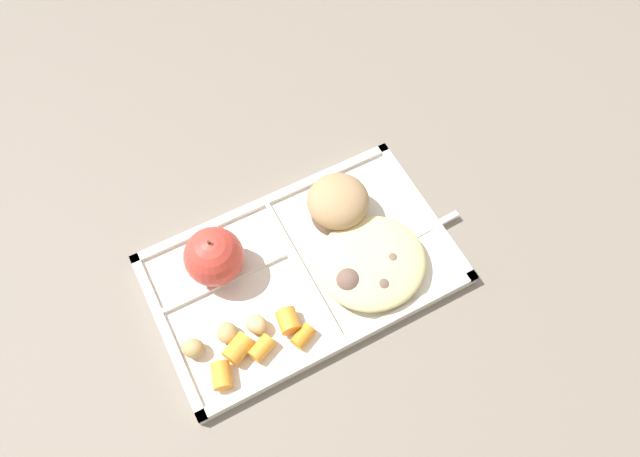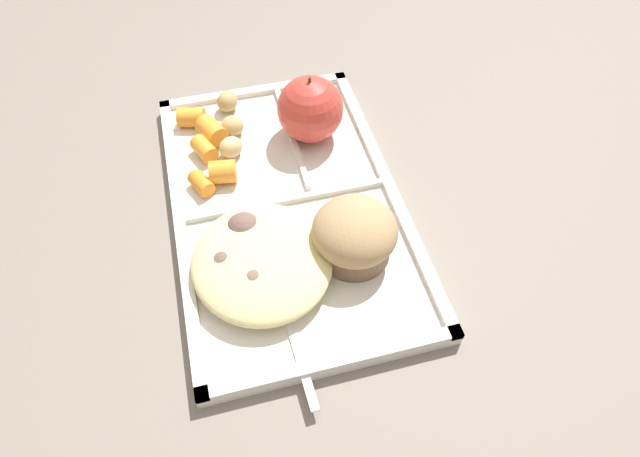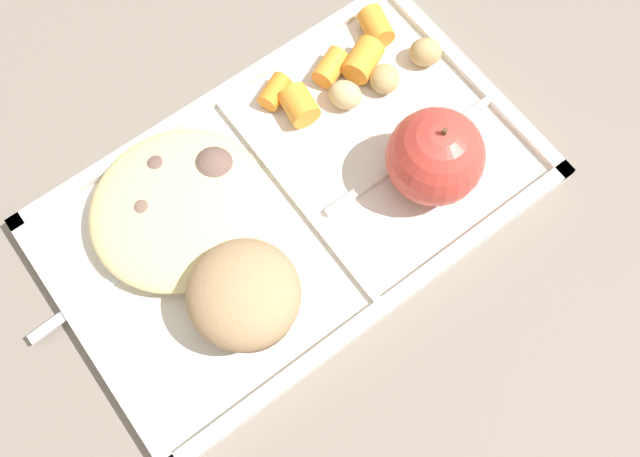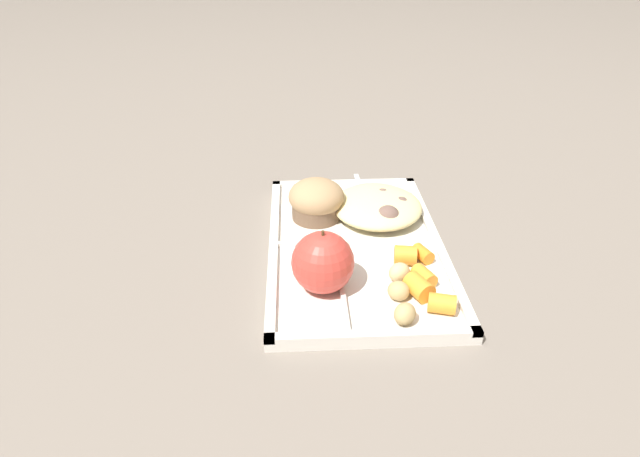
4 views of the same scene
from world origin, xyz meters
TOP-DOWN VIEW (x-y plane):
  - ground at (0.00, 0.00)m, footprint 6.00×6.00m
  - lunch_tray at (-0.00, 0.00)m, footprint 0.40×0.24m
  - green_apple at (-0.10, 0.05)m, footprint 0.08×0.08m
  - bran_muffin at (0.08, 0.05)m, footprint 0.08×0.08m
  - carrot_slice_small at (-0.15, -0.08)m, footprint 0.03×0.04m
  - carrot_slice_near_corner at (-0.09, -0.08)m, footprint 0.04×0.03m
  - carrot_slice_center at (-0.05, -0.06)m, footprint 0.03×0.03m
  - carrot_slice_diagonal at (-0.04, -0.09)m, footprint 0.03×0.03m
  - carrot_slice_back at (-0.12, -0.06)m, footprint 0.04×0.04m
  - potato_chunk_golden at (-0.09, -0.05)m, footprint 0.04×0.04m
  - potato_chunk_browned at (-0.12, -0.04)m, footprint 0.04×0.04m
  - potato_chunk_corner at (-0.17, -0.04)m, footprint 0.04×0.04m
  - egg_noodle_pile at (0.08, -0.04)m, footprint 0.14×0.14m
  - meatball_center at (0.10, -0.05)m, footprint 0.03×0.03m
  - meatball_front at (0.08, -0.08)m, footprint 0.03×0.03m
  - meatball_back at (0.04, -0.05)m, footprint 0.04×0.04m
  - plastic_fork at (0.14, -0.03)m, footprint 0.15×0.02m

SIDE VIEW (x-z plane):
  - ground at x=0.00m, z-range 0.00..0.00m
  - lunch_tray at x=0.00m, z-range 0.00..0.02m
  - plastic_fork at x=0.14m, z-range 0.01..0.01m
  - carrot_slice_diagonal at x=-0.04m, z-range 0.01..0.03m
  - carrot_slice_near_corner at x=-0.09m, z-range 0.01..0.03m
  - potato_chunk_browned at x=-0.12m, z-range 0.01..0.03m
  - carrot_slice_small at x=-0.15m, z-range 0.01..0.03m
  - potato_chunk_golden at x=-0.09m, z-range 0.01..0.04m
  - carrot_slice_back at x=-0.12m, z-range 0.01..0.04m
  - potato_chunk_corner at x=-0.17m, z-range 0.01..0.04m
  - carrot_slice_center at x=-0.05m, z-range 0.01..0.04m
  - meatball_front at x=0.08m, z-range 0.01..0.04m
  - meatball_center at x=0.10m, z-range 0.01..0.05m
  - egg_noodle_pile at x=0.08m, z-range 0.01..0.05m
  - meatball_back at x=0.04m, z-range 0.01..0.05m
  - bran_muffin at x=0.08m, z-range 0.01..0.07m
  - green_apple at x=-0.10m, z-range 0.01..0.09m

